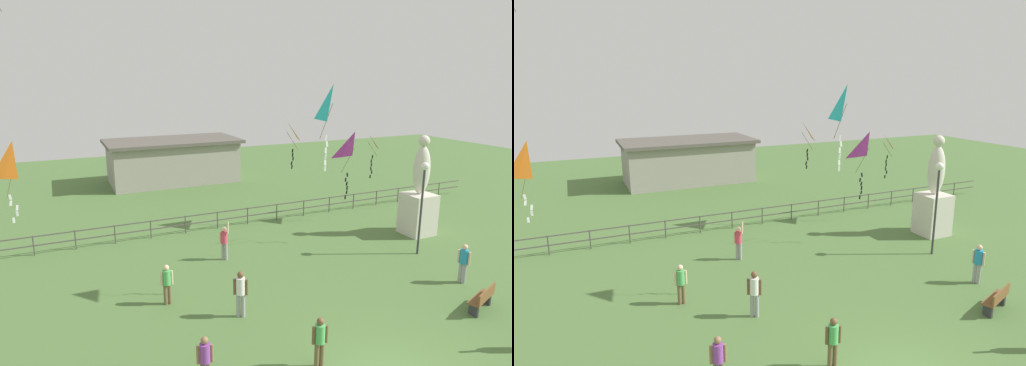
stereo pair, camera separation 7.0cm
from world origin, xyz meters
TOP-DOWN VIEW (x-y plane):
  - statue_monument at (9.20, 8.87)m, footprint 1.45×1.45m
  - lamppost at (7.24, 6.76)m, footprint 0.36×0.36m
  - park_bench at (5.50, 1.90)m, footprint 1.55×0.90m
  - person_0 at (-4.65, 2.16)m, footprint 0.45×0.28m
  - person_2 at (-1.19, 9.89)m, footprint 0.40×0.41m
  - person_3 at (-1.46, 1.61)m, footprint 0.46×0.29m
  - person_4 at (-2.42, 5.07)m, footprint 0.45×0.31m
  - person_5 at (6.64, 3.76)m, footprint 0.30×0.46m
  - person_6 at (-4.49, 6.97)m, footprint 0.46×0.28m
  - kite_0 at (-9.08, 10.37)m, footprint 1.00×1.12m
  - kite_1 at (5.04, 9.05)m, footprint 1.11×1.28m
  - kite_3 at (1.19, 5.33)m, footprint 0.75×0.81m
  - kite_4 at (8.10, 11.80)m, footprint 0.92×0.98m
  - kite_5 at (3.65, 13.04)m, footprint 1.12×1.31m
  - waterfront_railing at (-0.25, 14.00)m, footprint 36.05×0.06m
  - pavilion_building at (0.64, 26.00)m, footprint 10.07×5.38m

SIDE VIEW (x-z plane):
  - park_bench at x=5.50m, z-range 0.04..0.89m
  - waterfront_railing at x=-0.25m, z-range 0.16..1.11m
  - person_0 at x=-4.65m, z-range 0.11..1.61m
  - person_6 at x=-4.49m, z-range 0.11..1.64m
  - person_3 at x=-1.46m, z-range 0.12..1.67m
  - person_2 at x=-1.19m, z-range 0.00..1.81m
  - person_5 at x=6.64m, z-range 0.12..1.75m
  - person_4 at x=-2.42m, z-range 0.13..1.80m
  - pavilion_building at x=0.64m, z-range 0.02..3.34m
  - statue_monument at x=9.20m, z-range -0.79..4.41m
  - lamppost at x=7.24m, z-range 1.00..5.34m
  - kite_4 at x=8.10m, z-range 3.19..5.64m
  - kite_1 at x=5.04m, z-range 3.09..6.32m
  - kite_0 at x=-9.08m, z-range 3.54..6.42m
  - kite_5 at x=3.65m, z-range 3.87..6.37m
  - kite_3 at x=1.19m, z-range 5.52..8.54m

